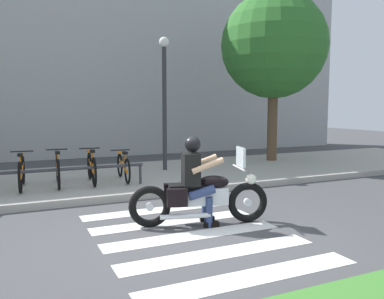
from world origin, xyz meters
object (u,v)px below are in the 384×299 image
Objects in this scene: motorcycle at (200,196)px; bicycle_2 at (22,172)px; bike_rack at (42,172)px; street_lamp at (164,91)px; rider at (196,174)px; tree_near_rack at (274,46)px; bicycle_4 at (92,168)px; bicycle_5 at (123,167)px; bicycle_3 at (58,170)px.

bicycle_2 is (-2.58, 3.56, 0.04)m from motorcycle.
motorcycle is 0.52× the size of bike_rack.
street_lamp is at bearing 16.47° from bicycle_2.
motorcycle is at bearing -103.92° from street_lamp.
rider is 0.26× the size of tree_near_rack.
tree_near_rack is (7.67, 1.51, 3.36)m from bicycle_2.
bicycle_4 is 0.43× the size of street_lamp.
bicycle_2 is 1.07× the size of bicycle_5.
tree_near_rack reaches higher than bike_rack.
rider reaches higher than bicycle_3.
street_lamp is (2.24, 1.11, 1.83)m from bicycle_4.
motorcycle is at bearing -54.01° from bicycle_2.
rider is 4.35m from bicycle_2.
motorcycle is 0.59× the size of street_lamp.
bicycle_3 is at bearing -0.02° from bicycle_2.
rider reaches higher than motorcycle.
rider is 0.38× the size of street_lamp.
street_lamp is at bearing 26.25° from bike_rack.
motorcycle is at bearing -62.73° from bicycle_3.
motorcycle is 0.40× the size of tree_near_rack.
bike_rack is at bearing 125.62° from rider.
street_lamp is (1.23, 4.64, 1.50)m from rider.
bicycle_4 is 0.29× the size of tree_near_rack.
bicycle_4 is at bearing -0.01° from bicycle_3.
motorcycle reaches higher than bicycle_3.
bicycle_2 is 2.25m from bicycle_5.
bicycle_4 is at bearing -153.71° from street_lamp.
rider is at bearing 163.01° from motorcycle.
bicycle_3 is (-1.76, 3.54, -0.33)m from rider.
bicycle_4 is at bearing 26.17° from bike_rack.
bicycle_3 is at bearing 55.84° from bike_rack.
motorcycle reaches higher than bike_rack.
tree_near_rack is at bearing 15.50° from bicycle_5.
bicycle_3 reaches higher than bike_rack.
bicycle_2 is 8.51m from tree_near_rack.
bicycle_2 is at bearing 179.98° from bicycle_3.
bicycle_2 is (-2.51, 3.54, -0.33)m from rider.
bicycle_5 is 2.63m from street_lamp.
motorcycle is 3.57m from bicycle_5.
rider is (-0.07, 0.02, 0.37)m from motorcycle.
bicycle_4 is 0.75m from bicycle_5.
bicycle_3 reaches higher than bicycle_4.
tree_near_rack is at bearing 44.85° from motorcycle.
bicycle_5 is at bearing 0.11° from bicycle_4.
bicycle_3 is 7.84m from tree_near_rack.
tree_near_rack is (5.42, 1.50, 3.39)m from bicycle_5.
tree_near_rack is at bearing 13.71° from bicycle_4.
rider is 3.56m from bicycle_5.
bicycle_5 is at bearing 16.47° from bike_rack.
bicycle_5 reaches higher than bike_rack.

